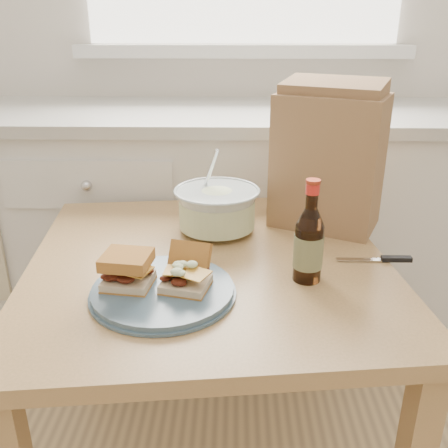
{
  "coord_description": "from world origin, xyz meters",
  "views": [
    {
      "loc": [
        -0.03,
        -0.11,
        1.25
      ],
      "look_at": [
        -0.05,
        0.99,
        0.79
      ],
      "focal_mm": 40.0,
      "sensor_mm": 36.0,
      "label": 1
    }
  ],
  "objects_px": {
    "paper_bag": "(328,162)",
    "dining_table": "(210,297)",
    "beer_bottle": "(309,244)",
    "plate": "(163,291)",
    "coleslaw_bowl": "(217,211)"
  },
  "relations": [
    {
      "from": "coleslaw_bowl",
      "to": "beer_bottle",
      "type": "bearing_deg",
      "value": -52.08
    },
    {
      "from": "dining_table",
      "to": "coleslaw_bowl",
      "type": "bearing_deg",
      "value": 79.41
    },
    {
      "from": "paper_bag",
      "to": "coleslaw_bowl",
      "type": "bearing_deg",
      "value": -144.32
    },
    {
      "from": "dining_table",
      "to": "plate",
      "type": "distance_m",
      "value": 0.22
    },
    {
      "from": "dining_table",
      "to": "paper_bag",
      "type": "xyz_separation_m",
      "value": [
        0.31,
        0.23,
        0.28
      ]
    },
    {
      "from": "beer_bottle",
      "to": "paper_bag",
      "type": "xyz_separation_m",
      "value": [
        0.09,
        0.32,
        0.09
      ]
    },
    {
      "from": "paper_bag",
      "to": "beer_bottle",
      "type": "bearing_deg",
      "value": -80.82
    },
    {
      "from": "plate",
      "to": "coleslaw_bowl",
      "type": "xyz_separation_m",
      "value": [
        0.1,
        0.34,
        0.05
      ]
    },
    {
      "from": "dining_table",
      "to": "paper_bag",
      "type": "distance_m",
      "value": 0.48
    },
    {
      "from": "paper_bag",
      "to": "dining_table",
      "type": "bearing_deg",
      "value": -118.5
    },
    {
      "from": "dining_table",
      "to": "beer_bottle",
      "type": "xyz_separation_m",
      "value": [
        0.22,
        -0.09,
        0.19
      ]
    },
    {
      "from": "dining_table",
      "to": "coleslaw_bowl",
      "type": "distance_m",
      "value": 0.24
    },
    {
      "from": "beer_bottle",
      "to": "paper_bag",
      "type": "distance_m",
      "value": 0.35
    },
    {
      "from": "plate",
      "to": "paper_bag",
      "type": "distance_m",
      "value": 0.59
    },
    {
      "from": "dining_table",
      "to": "beer_bottle",
      "type": "relative_size",
      "value": 4.06
    }
  ]
}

